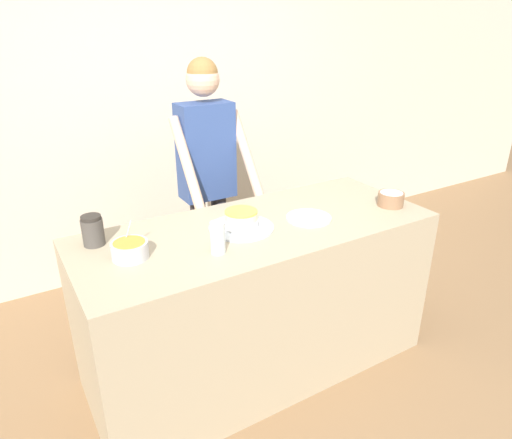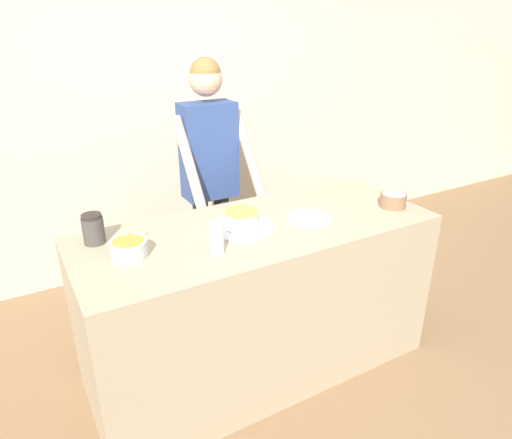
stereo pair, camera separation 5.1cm
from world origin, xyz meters
name	(u,v)px [view 1 (the left image)]	position (x,y,z in m)	size (l,w,h in m)	color
ground_plane	(295,404)	(0.00, 0.00, 0.00)	(14.00, 14.00, 0.00)	#93704C
wall_back	(153,111)	(0.00, 1.96, 1.30)	(10.00, 0.05, 2.60)	beige
counter	(258,299)	(0.00, 0.39, 0.46)	(1.95, 0.79, 0.93)	tan
person_baker	(207,162)	(0.06, 1.15, 1.08)	(0.48, 0.47, 1.74)	#2D2D38
cake	(241,222)	(-0.09, 0.41, 0.97)	(0.35, 0.35, 0.10)	silver
frosting_bowl_white	(391,198)	(0.83, 0.24, 0.97)	(0.15, 0.15, 0.08)	#936B4C
frosting_bowl_orange	(130,249)	(-0.69, 0.39, 0.97)	(0.17, 0.17, 0.16)	silver
drinking_glass	(218,238)	(-0.32, 0.23, 1.01)	(0.07, 0.07, 0.16)	silver
ceramic_plate	(309,218)	(0.29, 0.33, 0.93)	(0.25, 0.25, 0.01)	white
stoneware_jar	(93,231)	(-0.81, 0.62, 1.00)	(0.10, 0.10, 0.15)	#4C4742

